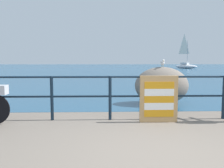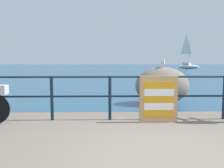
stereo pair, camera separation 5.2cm
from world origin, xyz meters
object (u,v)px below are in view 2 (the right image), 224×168
at_px(breakwater_boulder_main, 162,86).
at_px(seagull, 163,63).
at_px(sailboat, 188,65).
at_px(folded_deckchair_stack, 158,99).

bearing_deg(breakwater_boulder_main, seagull, -85.51).
bearing_deg(breakwater_boulder_main, sailboat, 70.06).
relative_size(folded_deckchair_stack, seagull, 3.08).
relative_size(folded_deckchair_stack, breakwater_boulder_main, 0.62).
xyz_separation_m(folded_deckchair_stack, seagull, (0.60, 2.18, 0.80)).
bearing_deg(seagull, folded_deckchair_stack, -12.94).
height_order(folded_deckchair_stack, breakwater_boulder_main, breakwater_boulder_main).
bearing_deg(sailboat, seagull, -56.48).
distance_m(seagull, sailboat, 37.50).
height_order(folded_deckchair_stack, seagull, seagull).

